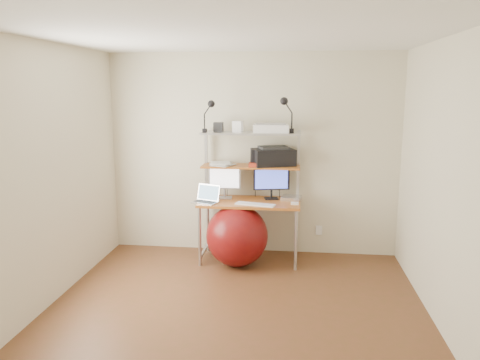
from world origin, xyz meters
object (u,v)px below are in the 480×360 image
object	(u,v)px
monitor_silver	(225,179)
exercise_ball	(237,236)
laptop	(207,198)
monitor_black	(272,181)
printer	(273,156)

from	to	relation	value
monitor_silver	exercise_ball	bearing A→B (deg)	-62.83
monitor_silver	exercise_ball	distance (m)	0.71
exercise_ball	laptop	bearing A→B (deg)	167.39
monitor_silver	monitor_black	bearing A→B (deg)	-1.81
monitor_black	printer	world-z (taller)	printer
monitor_black	printer	distance (m)	0.30
monitor_silver	monitor_black	size ratio (longest dim) A/B	0.99
laptop	exercise_ball	size ratio (longest dim) A/B	0.49
laptop	exercise_ball	world-z (taller)	laptop
monitor_silver	monitor_black	distance (m)	0.57
exercise_ball	monitor_silver	bearing A→B (deg)	121.06
laptop	printer	size ratio (longest dim) A/B	0.63
monitor_black	laptop	size ratio (longest dim) A/B	1.24
printer	monitor_black	bearing A→B (deg)	-140.41
monitor_black	printer	size ratio (longest dim) A/B	0.78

